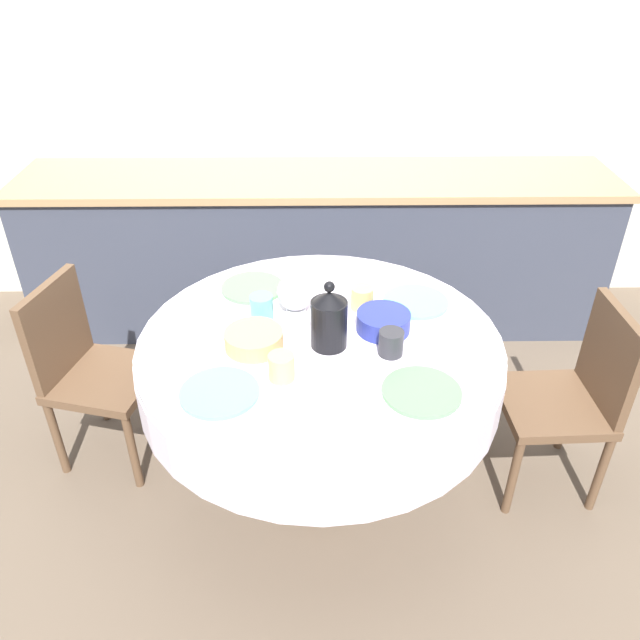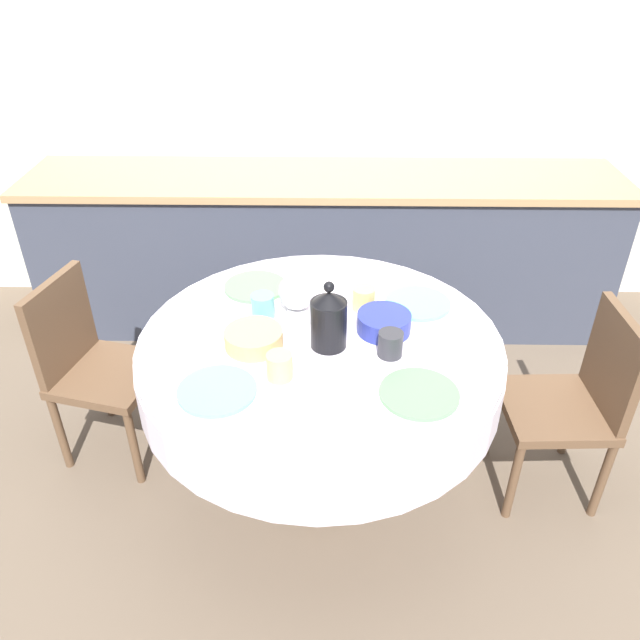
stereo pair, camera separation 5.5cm
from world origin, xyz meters
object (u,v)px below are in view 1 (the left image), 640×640
Objects in this scene: chair_left at (573,393)px; coffee_carafe at (329,319)px; chair_right at (88,365)px; teapot at (296,292)px.

coffee_carafe is at bearing 92.53° from chair_left.
teapot reaches higher than chair_right.
chair_left and chair_right have the same top height.
chair_right is at bearing 164.21° from coffee_carafe.
coffee_carafe is at bearing 88.18° from chair_right.
chair_right is at bearing 176.68° from teapot.
teapot is at bearing 79.87° from chair_left.
coffee_carafe is 0.27m from teapot.
teapot reaches higher than chair_left.
chair_left is 2.00m from chair_right.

